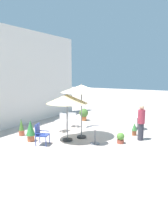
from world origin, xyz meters
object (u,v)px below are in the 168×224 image
patio_umbrella_0 (67,99)px  potted_plant_1 (120,138)px  patio_chair_0 (62,121)px  standing_person (141,122)px  patio_chair_2 (73,118)px  potted_plant_4 (134,129)px  cafe_table_1 (95,132)px  potted_plant_2 (31,130)px  patio_chair_1 (40,133)px  potted_plant_3 (21,128)px  potted_plant_0 (84,114)px  patio_umbrella_1 (81,89)px  cafe_table_0 (138,120)px

patio_umbrella_0 → potted_plant_1: (0.89, -2.18, -1.64)m
patio_chair_0 → standing_person: 4.04m
patio_umbrella_0 → standing_person: patio_umbrella_0 is taller
patio_chair_2 → potted_plant_4: size_ratio=1.39×
cafe_table_1 → potted_plant_2: size_ratio=0.79×
potted_plant_1 → patio_chair_0: bearing=85.3°
patio_chair_1 → potted_plant_4: patio_chair_1 is taller
potted_plant_3 → patio_chair_0: bearing=-36.1°
cafe_table_1 → potted_plant_4: size_ratio=1.23×
cafe_table_1 → potted_plant_0: bearing=37.0°
patio_umbrella_1 → standing_person: patio_umbrella_1 is taller
cafe_table_0 → standing_person: bearing=-158.6°
cafe_table_1 → patio_umbrella_0: bearing=101.3°
patio_umbrella_0 → patio_chair_0: size_ratio=2.30×
potted_plant_0 → potted_plant_2: bearing=-178.1°
patio_umbrella_1 → cafe_table_0: bearing=-31.6°
patio_umbrella_0 → potted_plant_2: bearing=123.0°
patio_chair_1 → potted_plant_1: bearing=-55.9°
patio_umbrella_1 → cafe_table_0: 3.83m
potted_plant_1 → potted_plant_4: size_ratio=0.77×
potted_plant_4 → patio_umbrella_1: bearing=130.0°
cafe_table_1 → potted_plant_4: cafe_table_1 is taller
potted_plant_3 → potted_plant_4: potted_plant_3 is taller
patio_chair_2 → standing_person: 4.00m
patio_chair_2 → cafe_table_1: bearing=-128.3°
patio_chair_0 → patio_chair_2: (1.01, -0.02, -0.04)m
cafe_table_0 → patio_chair_1: bearing=149.4°
patio_umbrella_1 → standing_person: 3.08m
potted_plant_0 → potted_plant_1: (-3.07, -3.71, -0.20)m
cafe_table_1 → potted_plant_4: 2.38m
patio_umbrella_0 → patio_umbrella_1: 0.87m
patio_umbrella_1 → potted_plant_2: 2.91m
patio_umbrella_0 → potted_plant_4: (2.39, -2.30, -1.55)m
potted_plant_3 → potted_plant_4: bearing=-58.6°
patio_chair_0 → potted_plant_3: 2.05m
cafe_table_0 → patio_chair_0: bearing=126.6°
potted_plant_3 → potted_plant_4: 5.51m
patio_umbrella_1 → standing_person: (1.08, -2.48, -1.46)m
patio_umbrella_0 → standing_person: (1.79, -2.79, -1.06)m
cafe_table_1 → patio_chair_1: size_ratio=0.84×
patio_chair_1 → potted_plant_2: 0.73m
patio_chair_0 → potted_plant_3: patio_chair_0 is taller
patio_umbrella_0 → patio_chair_0: patio_umbrella_0 is taller
cafe_table_1 → patio_chair_0: patio_chair_0 is taller
cafe_table_1 → potted_plant_3: 3.74m
patio_umbrella_1 → standing_person: size_ratio=1.58×
patio_chair_0 → potted_plant_1: 3.40m
patio_umbrella_1 → potted_plant_4: bearing=-50.0°
potted_plant_0 → cafe_table_1: bearing=-143.0°
cafe_table_1 → potted_plant_0: size_ratio=0.98×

